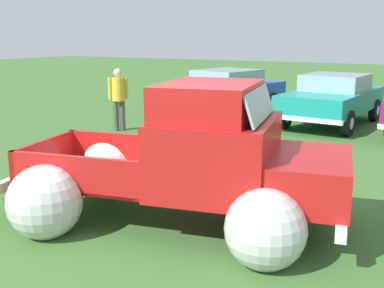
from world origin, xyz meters
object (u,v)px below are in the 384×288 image
spectator_0 (118,96)px  spectator_1 (253,121)px  show_car_1 (333,97)px  show_car_0 (224,90)px  vintage_pickup_truck (197,170)px

spectator_0 → spectator_1: (4.72, -2.19, 0.07)m
show_car_1 → spectator_0: bearing=-47.2°
spectator_1 → spectator_0: bearing=57.7°
spectator_0 → show_car_1: bearing=-94.6°
show_car_0 → show_car_1: same height
show_car_0 → spectator_0: size_ratio=2.89×
vintage_pickup_truck → show_car_0: bearing=101.4°
vintage_pickup_truck → spectator_1: 2.50m
spectator_0 → spectator_1: spectator_1 is taller
show_car_0 → spectator_1: spectator_1 is taller
vintage_pickup_truck → spectator_0: (-4.94, 4.67, 0.19)m
vintage_pickup_truck → spectator_0: size_ratio=2.95×
show_car_1 → spectator_1: (-0.05, -5.88, 0.23)m
vintage_pickup_truck → show_car_0: 9.24m
show_car_0 → show_car_1: size_ratio=1.12×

